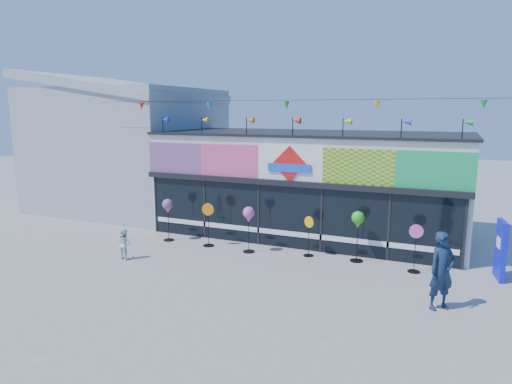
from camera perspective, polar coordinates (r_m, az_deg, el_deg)
The scene contains 12 objects.
ground at distance 13.86m, azimuth -0.67°, elevation -10.80°, with size 80.00×80.00×0.00m, color gray.
kite_shop at distance 18.75m, azimuth 6.77°, elevation 1.16°, with size 16.00×5.70×5.31m.
neighbour_building at distance 24.31m, azimuth -15.67°, elevation 5.64°, with size 8.18×7.20×6.87m.
blue_sign at distance 15.39m, azimuth 28.26°, elevation -6.40°, with size 0.26×0.90×1.78m.
spinner_0 at distance 17.75m, azimuth -10.97°, elevation -1.89°, with size 0.41×0.41×1.64m.
spinner_1 at distance 16.91m, azimuth -5.99°, elevation -3.94°, with size 0.45×0.41×1.61m.
spinner_2 at distance 15.99m, azimuth -0.92°, elevation -3.01°, with size 0.42×0.42×1.64m.
spinner_3 at distance 15.80m, azimuth 6.62°, elevation -5.38°, with size 0.37×0.36×1.40m.
spinner_4 at distance 15.36m, azimuth 12.63°, elevation -3.60°, with size 0.43×0.43×1.71m.
spinner_5 at distance 14.98m, azimuth 19.28°, elevation -6.52°, with size 0.42×0.39×1.52m.
adult_man at distance 12.47m, azimuth 22.21°, elevation -9.13°, with size 0.73×0.48×2.00m, color #13253E.
child at distance 16.11m, azimuth -16.12°, elevation -6.22°, with size 0.51×0.29×1.05m, color white.
Camera 1 is at (5.31, -11.80, 4.95)m, focal length 32.00 mm.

